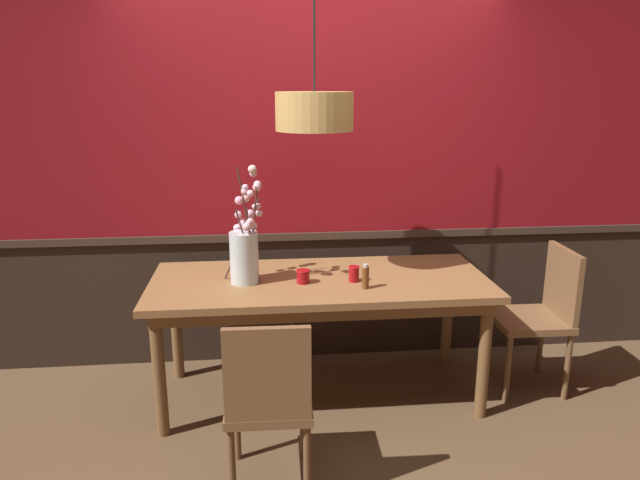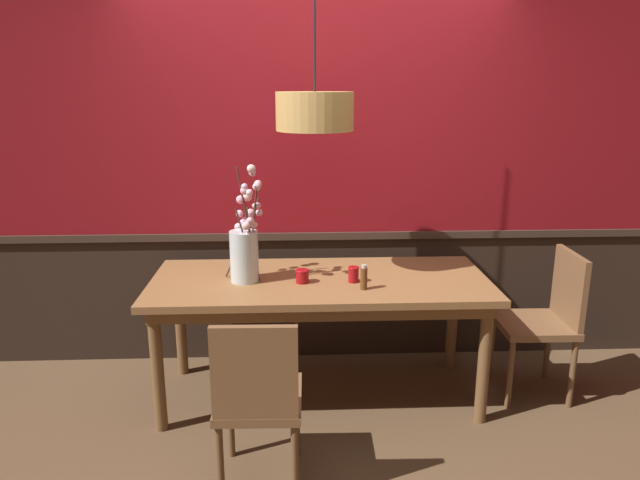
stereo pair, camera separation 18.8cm
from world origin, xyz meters
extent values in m
plane|color=brown|center=(0.00, 0.00, 0.00)|extent=(24.00, 24.00, 0.00)
cube|color=#2D2119|center=(0.00, 0.62, 0.44)|extent=(5.69, 0.12, 0.88)
cube|color=#3E2E24|center=(0.00, 0.61, 0.90)|extent=(5.69, 0.14, 0.05)
cube|color=maroon|center=(0.00, 0.62, 1.91)|extent=(5.69, 0.12, 2.05)
cube|color=olive|center=(0.00, 0.00, 0.76)|extent=(2.02, 0.86, 0.04)
cube|color=brown|center=(0.00, 0.00, 0.70)|extent=(1.92, 0.75, 0.08)
cylinder|color=brown|center=(-0.92, -0.34, 0.37)|extent=(0.07, 0.07, 0.74)
cylinder|color=brown|center=(0.92, -0.34, 0.37)|extent=(0.07, 0.07, 0.74)
cylinder|color=brown|center=(-0.92, 0.34, 0.37)|extent=(0.07, 0.07, 0.74)
cylinder|color=brown|center=(0.92, 0.34, 0.37)|extent=(0.07, 0.07, 0.74)
cube|color=brown|center=(-0.33, -0.80, 0.44)|extent=(0.41, 0.44, 0.04)
cube|color=brown|center=(-0.33, -0.99, 0.69)|extent=(0.38, 0.04, 0.44)
cylinder|color=brown|center=(-0.50, -0.60, 0.21)|extent=(0.04, 0.04, 0.42)
cylinder|color=brown|center=(-0.15, -0.61, 0.21)|extent=(0.04, 0.04, 0.42)
cylinder|color=brown|center=(-0.50, -0.98, 0.21)|extent=(0.04, 0.04, 0.42)
cylinder|color=brown|center=(-0.16, -0.99, 0.21)|extent=(0.04, 0.04, 0.42)
cube|color=brown|center=(-0.31, 0.76, 0.44)|extent=(0.45, 0.43, 0.04)
cube|color=brown|center=(-0.30, 0.94, 0.69)|extent=(0.40, 0.06, 0.44)
cylinder|color=brown|center=(-0.14, 0.57, 0.21)|extent=(0.04, 0.04, 0.42)
cylinder|color=brown|center=(-0.50, 0.60, 0.21)|extent=(0.04, 0.04, 0.42)
cylinder|color=brown|center=(-0.12, 0.91, 0.21)|extent=(0.04, 0.04, 0.42)
cylinder|color=brown|center=(-0.48, 0.94, 0.21)|extent=(0.04, 0.04, 0.42)
cube|color=brown|center=(0.26, 0.78, 0.46)|extent=(0.46, 0.42, 0.04)
cube|color=brown|center=(0.26, 0.97, 0.72)|extent=(0.43, 0.04, 0.47)
cylinder|color=brown|center=(0.46, 0.61, 0.22)|extent=(0.04, 0.04, 0.44)
cylinder|color=brown|center=(0.07, 0.60, 0.22)|extent=(0.04, 0.04, 0.44)
cylinder|color=brown|center=(0.45, 0.96, 0.22)|extent=(0.04, 0.04, 0.44)
cylinder|color=brown|center=(0.07, 0.95, 0.22)|extent=(0.04, 0.04, 0.44)
cube|color=brown|center=(1.33, -0.02, 0.46)|extent=(0.45, 0.43, 0.04)
cube|color=brown|center=(1.53, -0.03, 0.71)|extent=(0.04, 0.41, 0.44)
cylinder|color=brown|center=(1.14, -0.20, 0.22)|extent=(0.04, 0.04, 0.44)
cylinder|color=brown|center=(1.14, 0.16, 0.22)|extent=(0.04, 0.04, 0.44)
cylinder|color=brown|center=(1.52, -0.21, 0.22)|extent=(0.04, 0.04, 0.44)
cylinder|color=brown|center=(1.52, 0.16, 0.22)|extent=(0.04, 0.04, 0.44)
cylinder|color=silver|center=(-0.45, -0.02, 0.93)|extent=(0.17, 0.17, 0.30)
cylinder|color=silver|center=(-0.45, -0.02, 0.82)|extent=(0.15, 0.15, 0.07)
cylinder|color=#472D23|center=(-0.43, -0.04, 1.00)|extent=(0.12, 0.03, 0.44)
sphere|color=beige|center=(-0.42, -0.06, 1.12)|extent=(0.04, 0.04, 0.04)
sphere|color=#F5AAD0|center=(-0.45, -0.03, 1.01)|extent=(0.04, 0.04, 0.04)
sphere|color=#F2BCC7|center=(-0.40, -0.05, 1.14)|extent=(0.05, 0.05, 0.05)
sphere|color=#F9B6C7|center=(-0.40, -0.07, 1.16)|extent=(0.04, 0.04, 0.04)
sphere|color=#EDB8C9|center=(-0.41, -0.07, 1.08)|extent=(0.03, 0.03, 0.03)
sphere|color=#ECAEC1|center=(-0.47, -0.04, 1.00)|extent=(0.04, 0.04, 0.04)
cylinder|color=#472D23|center=(-0.46, 0.05, 1.03)|extent=(0.22, 0.02, 0.49)
sphere|color=#F5B9C0|center=(-0.43, 0.14, 1.26)|extent=(0.06, 0.06, 0.06)
sphere|color=#EBA8BD|center=(-0.45, 0.10, 1.12)|extent=(0.04, 0.04, 0.04)
sphere|color=#FDA6CA|center=(-0.47, 0.11, 1.24)|extent=(0.05, 0.05, 0.05)
sphere|color=#EEADD1|center=(-0.45, 0.05, 1.11)|extent=(0.05, 0.05, 0.05)
sphere|color=#FBBED1|center=(-0.49, 0.08, 1.08)|extent=(0.05, 0.05, 0.05)
sphere|color=#E8A6C9|center=(-0.48, 0.10, 1.16)|extent=(0.05, 0.05, 0.05)
cylinder|color=#472D23|center=(-0.41, -0.06, 1.13)|extent=(0.12, 0.06, 0.69)
sphere|color=beige|center=(-0.43, -0.08, 1.13)|extent=(0.05, 0.05, 0.05)
sphere|color=#E9ACCD|center=(-0.43, -0.10, 1.36)|extent=(0.04, 0.04, 0.04)
sphere|color=beige|center=(-0.38, -0.12, 1.46)|extent=(0.05, 0.05, 0.05)
sphere|color=#F9BED3|center=(-0.40, -0.11, 1.33)|extent=(0.04, 0.04, 0.04)
sphere|color=#EBADC5|center=(-0.43, -0.10, 1.34)|extent=(0.05, 0.05, 0.05)
sphere|color=#EBAED3|center=(-0.38, -0.09, 1.43)|extent=(0.04, 0.04, 0.04)
cylinder|color=#472D23|center=(-0.40, -0.02, 1.06)|extent=(0.08, 0.04, 0.56)
sphere|color=#EBAEBE|center=(-0.36, 0.03, 1.35)|extent=(0.05, 0.05, 0.05)
sphere|color=#E7AEC7|center=(-0.36, -0.01, 1.23)|extent=(0.04, 0.04, 0.04)
sphere|color=#F2AEBB|center=(-0.36, -0.02, 1.34)|extent=(0.05, 0.05, 0.05)
cylinder|color=#472D23|center=(-0.41, -0.01, 1.00)|extent=(0.04, 0.07, 0.44)
sphere|color=silver|center=(-0.35, 0.00, 1.19)|extent=(0.04, 0.04, 0.04)
sphere|color=#F7BECF|center=(-0.42, 0.02, 1.07)|extent=(0.03, 0.03, 0.03)
sphere|color=#EDAFC1|center=(-0.41, 0.01, 1.18)|extent=(0.05, 0.05, 0.05)
sphere|color=beige|center=(-0.38, -0.01, 1.12)|extent=(0.04, 0.04, 0.04)
sphere|color=beige|center=(-0.38, 0.01, 1.23)|extent=(0.03, 0.03, 0.03)
cylinder|color=#9E0F14|center=(-0.11, -0.07, 0.82)|extent=(0.08, 0.08, 0.08)
torus|color=red|center=(-0.11, -0.07, 0.86)|extent=(0.08, 0.08, 0.01)
cylinder|color=silver|center=(-0.11, -0.07, 0.81)|extent=(0.05, 0.05, 0.04)
cylinder|color=#9E0F14|center=(0.19, -0.07, 0.83)|extent=(0.06, 0.06, 0.09)
torus|color=red|center=(0.19, -0.07, 0.87)|extent=(0.07, 0.07, 0.01)
cylinder|color=silver|center=(0.19, -0.07, 0.81)|extent=(0.04, 0.04, 0.05)
cylinder|color=brown|center=(0.24, -0.20, 0.84)|extent=(0.04, 0.04, 0.13)
cylinder|color=beige|center=(0.24, -0.20, 0.92)|extent=(0.03, 0.03, 0.02)
cylinder|color=tan|center=(-0.03, 0.04, 1.76)|extent=(0.44, 0.44, 0.22)
sphere|color=#F9EAB7|center=(-0.03, 0.04, 1.73)|extent=(0.14, 0.14, 0.14)
camera|label=1|loc=(-0.34, -3.29, 1.90)|focal=32.53mm
camera|label=2|loc=(-0.15, -3.30, 1.90)|focal=32.53mm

